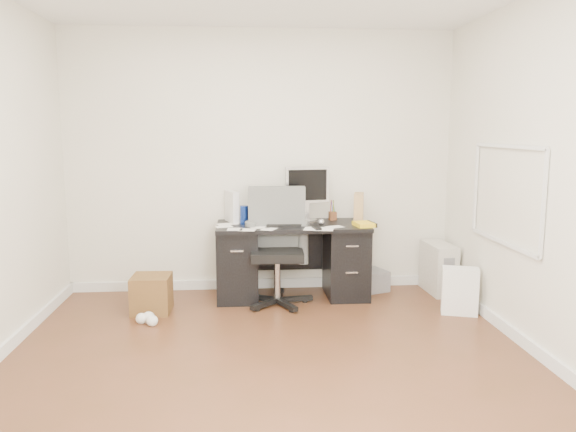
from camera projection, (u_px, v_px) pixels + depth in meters
name	position (u px, v px, depth m)	size (l,w,h in m)	color
ground	(271.00, 364.00, 4.07)	(4.00, 4.00, 0.00)	#4E2F19
room_shell	(274.00, 134.00, 3.85)	(4.02, 4.02, 2.71)	silver
desk	(292.00, 258.00, 5.66)	(1.50, 0.70, 0.75)	black
loose_papers	(273.00, 225.00, 5.54)	(1.10, 0.60, 0.00)	white
lcd_monitor	(307.00, 194.00, 5.72)	(0.45, 0.26, 0.57)	#ACADB1
keyboard	(286.00, 225.00, 5.49)	(0.39, 0.13, 0.02)	black
computer_mouse	(321.00, 222.00, 5.51)	(0.07, 0.07, 0.07)	#ACADB1
travel_mug	(244.00, 215.00, 5.58)	(0.08, 0.08, 0.19)	navy
white_binder	(232.00, 207.00, 5.71)	(0.13, 0.27, 0.32)	silver
magazine_file	(359.00, 207.00, 5.73)	(0.12, 0.25, 0.29)	#9D7C4C
pen_cup	(333.00, 210.00, 5.84)	(0.09, 0.09, 0.21)	brown
yellow_book	(364.00, 224.00, 5.47)	(0.17, 0.22, 0.04)	yellow
paper_remote	(319.00, 228.00, 5.32)	(0.28, 0.22, 0.02)	white
office_chair	(277.00, 247.00, 5.38)	(0.64, 0.64, 1.13)	#4F514F
pc_tower	(439.00, 268.00, 5.84)	(0.23, 0.51, 0.51)	#B4B1A2
shopping_bag	(460.00, 291.00, 5.15)	(0.32, 0.23, 0.44)	white
wicker_basket	(152.00, 294.00, 5.21)	(0.35, 0.35, 0.35)	#542F19
desk_printer	(368.00, 281.00, 5.91)	(0.37, 0.30, 0.22)	slate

